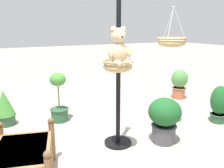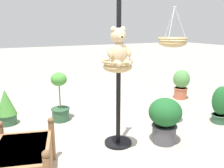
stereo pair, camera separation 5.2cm
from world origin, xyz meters
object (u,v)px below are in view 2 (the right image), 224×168
at_px(hanging_basket_left_high, 173,42).
at_px(potted_plant_tall_leafy, 181,83).
at_px(display_pole_central, 118,102).
at_px(potted_plant_fern_front, 221,104).
at_px(hanging_basket_with_teddy, 118,65).
at_px(teddy_bear, 119,49).
at_px(potted_plant_flowering_red, 165,118).
at_px(wooden_planter_box, 22,163).
at_px(potted_plant_bushy_green, 6,107).
at_px(potted_plant_conical_shrub, 60,99).

bearing_deg(hanging_basket_left_high, potted_plant_tall_leafy, -139.39).
bearing_deg(potted_plant_tall_leafy, display_pole_central, 28.38).
bearing_deg(display_pole_central, potted_plant_fern_front, 176.14).
xyz_separation_m(hanging_basket_with_teddy, potted_plant_fern_front, (-2.35, -0.10, -0.95)).
distance_m(teddy_bear, potted_plant_flowering_red, 1.42).
distance_m(display_pole_central, potted_plant_flowering_red, 0.81).
distance_m(wooden_planter_box, potted_plant_bushy_green, 1.99).
distance_m(display_pole_central, hanging_basket_with_teddy, 0.70).
distance_m(wooden_planter_box, potted_plant_fern_front, 3.69).
bearing_deg(potted_plant_fern_front, hanging_basket_with_teddy, 2.48).
relative_size(display_pole_central, teddy_bear, 4.41).
bearing_deg(teddy_bear, potted_plant_fern_front, -176.93).
bearing_deg(wooden_planter_box, potted_plant_bushy_green, -88.12).
xyz_separation_m(hanging_basket_left_high, potted_plant_fern_front, (-1.06, 0.29, -1.22)).
bearing_deg(potted_plant_flowering_red, potted_plant_tall_leafy, -138.55).
height_order(potted_plant_flowering_red, potted_plant_tall_leafy, potted_plant_tall_leafy).
distance_m(teddy_bear, wooden_planter_box, 1.87).
bearing_deg(potted_plant_fern_front, potted_plant_tall_leafy, -105.71).
xyz_separation_m(teddy_bear, potted_plant_conical_shrub, (0.43, -1.66, -1.11)).
relative_size(potted_plant_fern_front, potted_plant_tall_leafy, 0.96).
relative_size(teddy_bear, hanging_basket_left_high, 0.77).
distance_m(hanging_basket_left_high, potted_plant_tall_leafy, 2.30).
bearing_deg(wooden_planter_box, potted_plant_tall_leafy, -157.04).
xyz_separation_m(teddy_bear, wooden_planter_box, (1.34, 0.05, -1.31)).
distance_m(potted_plant_fern_front, potted_plant_bushy_green, 4.17).
relative_size(wooden_planter_box, potted_plant_flowering_red, 1.50).
distance_m(hanging_basket_with_teddy, potted_plant_conical_shrub, 1.91).
height_order(potted_plant_flowering_red, potted_plant_conical_shrub, potted_plant_conical_shrub).
height_order(hanging_basket_left_high, potted_plant_flowering_red, hanging_basket_left_high).
bearing_deg(teddy_bear, display_pole_central, -118.67).
height_order(teddy_bear, potted_plant_bushy_green, teddy_bear).
bearing_deg(potted_plant_tall_leafy, hanging_basket_left_high, 40.61).
relative_size(display_pole_central, potted_plant_flowering_red, 3.09).
distance_m(potted_plant_flowering_red, potted_plant_bushy_green, 2.99).
bearing_deg(hanging_basket_with_teddy, hanging_basket_left_high, -163.22).
bearing_deg(potted_plant_conical_shrub, display_pole_central, 112.60).
bearing_deg(potted_plant_bushy_green, teddy_bear, 125.80).
bearing_deg(display_pole_central, hanging_basket_with_teddy, 59.04).
xyz_separation_m(display_pole_central, hanging_basket_with_teddy, (0.15, 0.25, 0.63)).
xyz_separation_m(hanging_basket_with_teddy, potted_plant_conical_shrub, (0.43, -1.63, -0.89)).
height_order(hanging_basket_with_teddy, potted_plant_conical_shrub, hanging_basket_with_teddy).
relative_size(teddy_bear, potted_plant_conical_shrub, 0.53).
distance_m(potted_plant_flowering_red, potted_plant_tall_leafy, 2.59).
bearing_deg(wooden_planter_box, teddy_bear, -177.98).
height_order(wooden_planter_box, potted_plant_tall_leafy, potted_plant_tall_leafy).
xyz_separation_m(wooden_planter_box, potted_plant_flowering_red, (-2.19, -0.03, 0.17)).
bearing_deg(potted_plant_fern_front, hanging_basket_left_high, -15.18).
bearing_deg(potted_plant_flowering_red, wooden_planter_box, 0.89).
height_order(hanging_basket_left_high, potted_plant_tall_leafy, hanging_basket_left_high).
xyz_separation_m(hanging_basket_left_high, potted_plant_bushy_green, (2.69, -1.53, -1.25)).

